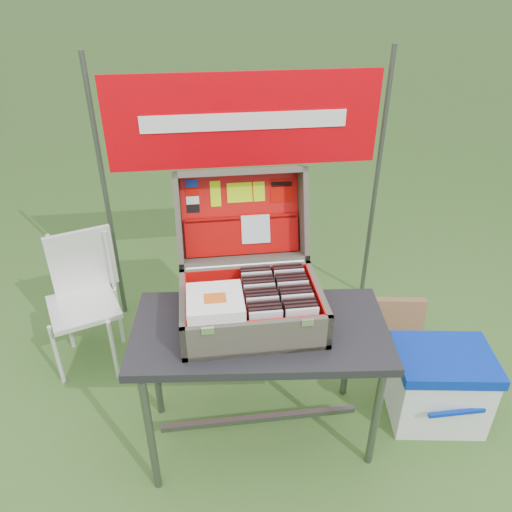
{
  "coord_description": "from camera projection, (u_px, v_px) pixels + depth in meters",
  "views": [
    {
      "loc": [
        -0.3,
        -1.76,
        2.12
      ],
      "look_at": [
        -0.06,
        0.1,
        0.98
      ],
      "focal_mm": 35.0,
      "sensor_mm": 36.0,
      "label": 1
    }
  ],
  "objects": [
    {
      "name": "lid_sticker_cc_d",
      "position": [
        193.0,
        209.0,
        2.39
      ],
      "size": [
        0.06,
        0.01,
        0.04
      ],
      "primitive_type": "cube",
      "rotation": [
        -1.9,
        0.0,
        0.0
      ],
      "color": "black",
      "rests_on": "suitcase_lid_liner"
    },
    {
      "name": "songbook_8",
      "position": [
        215.0,
        298.0,
        2.04
      ],
      "size": [
        0.23,
        0.23,
        0.0
      ],
      "primitive_type": "cube",
      "color": "white",
      "rests_on": "suitcase_base_wall_front"
    },
    {
      "name": "table",
      "position": [
        260.0,
        385.0,
        2.39
      ],
      "size": [
        1.18,
        0.68,
        0.71
      ],
      "primitive_type": null,
      "rotation": [
        0.0,
        0.0,
        -0.1
      ],
      "color": "black",
      "rests_on": "ground"
    },
    {
      "name": "cd_left_2",
      "position": [
        264.0,
        320.0,
        2.08
      ],
      "size": [
        0.14,
        0.01,
        0.16
      ],
      "primitive_type": "cube",
      "color": "black",
      "rests_on": "suitcase_liner_floor"
    },
    {
      "name": "songbook_4",
      "position": [
        215.0,
        302.0,
        2.05
      ],
      "size": [
        0.23,
        0.23,
        0.0
      ],
      "primitive_type": "cube",
      "color": "white",
      "rests_on": "suitcase_base_wall_front"
    },
    {
      "name": "banner_post_right",
      "position": [
        376.0,
        185.0,
        3.22
      ],
      "size": [
        0.03,
        0.03,
        1.7
      ],
      "primitive_type": "cylinder",
      "color": "#59595B",
      "rests_on": "ground"
    },
    {
      "name": "cd_right_12",
      "position": [
        289.0,
        284.0,
        2.3
      ],
      "size": [
        0.14,
        0.01,
        0.16
      ],
      "primitive_type": "cube",
      "color": "silver",
      "rests_on": "suitcase_liner_floor"
    },
    {
      "name": "cooler",
      "position": [
        438.0,
        386.0,
        2.58
      ],
      "size": [
        0.53,
        0.43,
        0.42
      ],
      "primitive_type": null,
      "rotation": [
        0.0,
        0.0,
        -0.15
      ],
      "color": "white",
      "rests_on": "ground"
    },
    {
      "name": "cd_left_4",
      "position": [
        263.0,
        313.0,
        2.12
      ],
      "size": [
        0.14,
        0.01,
        0.16
      ],
      "primitive_type": "cube",
      "color": "silver",
      "rests_on": "suitcase_liner_floor"
    },
    {
      "name": "songbook_1",
      "position": [
        215.0,
        305.0,
        2.06
      ],
      "size": [
        0.23,
        0.23,
        0.0
      ],
      "primitive_type": "cube",
      "color": "white",
      "rests_on": "suitcase_base_wall_front"
    },
    {
      "name": "suitcase_latch_right",
      "position": [
        307.0,
        322.0,
        1.99
      ],
      "size": [
        0.05,
        0.01,
        0.03
      ],
      "primitive_type": "cube",
      "color": "silver",
      "rests_on": "suitcase_base_wall_front"
    },
    {
      "name": "lid_sticker_band_bar",
      "position": [
        281.0,
        184.0,
        2.41
      ],
      "size": [
        0.1,
        0.01,
        0.02
      ],
      "primitive_type": "cube",
      "rotation": [
        -1.9,
        0.0,
        0.0
      ],
      "color": "black",
      "rests_on": "suitcase_lid_liner"
    },
    {
      "name": "suitcase_lid_rim_left",
      "position": [
        179.0,
        220.0,
        2.34
      ],
      "size": [
        0.02,
        0.3,
        0.47
      ],
      "primitive_type": "cube",
      "rotation": [
        -1.9,
        0.0,
        0.0
      ],
      "color": "#5D5647",
      "rests_on": "suitcase_lid_back"
    },
    {
      "name": "table_brace",
      "position": [
        259.0,
        418.0,
        2.51
      ],
      "size": [
        0.98,
        0.03,
        0.03
      ],
      "primitive_type": "cube",
      "color": "#59595B",
      "rests_on": "ground"
    },
    {
      "name": "songbook_graphic",
      "position": [
        215.0,
        298.0,
        2.03
      ],
      "size": [
        0.09,
        0.07,
        0.0
      ],
      "primitive_type": "cube",
      "color": "#D85919",
      "rests_on": "songbook_9"
    },
    {
      "name": "cd_left_1",
      "position": [
        265.0,
        323.0,
        2.06
      ],
      "size": [
        0.14,
        0.01,
        0.16
      ],
      "primitive_type": "cube",
      "color": "black",
      "rests_on": "suitcase_liner_floor"
    },
    {
      "name": "chair_leg_fr",
      "position": [
        114.0,
        350.0,
        2.82
      ],
      "size": [
        0.02,
        0.02,
        0.41
      ],
      "primitive_type": "cylinder",
      "color": "silver",
      "rests_on": "ground"
    },
    {
      "name": "banner",
      "position": [
        244.0,
        121.0,
        2.88
      ],
      "size": [
        1.6,
        0.02,
        0.55
      ],
      "primitive_type": "cube",
      "color": "#CE0009",
      "rests_on": "banner_post_left"
    },
    {
      "name": "suitcase_lid_pocket",
      "position": [
        242.0,
        236.0,
        2.43
      ],
      "size": [
        0.55,
        0.09,
        0.18
      ],
      "primitive_type": "cube",
      "rotation": [
        -1.9,
        0.0,
        0.0
      ],
      "color": "#A10605",
      "rests_on": "suitcase_lid_liner"
    },
    {
      "name": "cd_left_3",
      "position": [
        263.0,
        316.0,
        2.1
      ],
      "size": [
        0.14,
        0.01,
        0.16
      ],
      "primitive_type": "cube",
      "color": "black",
      "rests_on": "suitcase_liner_floor"
    },
    {
      "name": "cd_left_12",
      "position": [
        257.0,
        287.0,
        2.29
      ],
      "size": [
        0.14,
        0.01,
        0.16
      ],
      "primitive_type": "cube",
      "color": "silver",
      "rests_on": "suitcase_liner_floor"
    },
    {
      "name": "cd_right_7",
      "position": [
        294.0,
        300.0,
        2.2
      ],
      "size": [
        0.14,
        0.01,
        0.16
      ],
      "primitive_type": "cube",
      "color": "black",
      "rests_on": "suitcase_liner_floor"
    },
    {
      "name": "suitcase",
      "position": [
        250.0,
        263.0,
        2.14
      ],
      "size": [
        0.62,
        0.6,
        0.56
      ],
      "primitive_type": null,
      "color": "#5D5647",
      "rests_on": "table"
    },
    {
      "name": "suitcase_base_wall_left",
      "position": [
        183.0,
        313.0,
        2.16
      ],
      "size": [
        0.02,
        0.44,
        0.17
      ],
      "primitive_type": "cube",
      "color": "#5D5647",
      "rests_on": "table_top"
    },
    {
      "name": "songbook_5",
      "position": [
        215.0,
        301.0,
        2.05
      ],
      "size": [
        0.23,
        0.23,
        0.0
      ],
      "primitive_type": "cube",
      "color": "white",
      "rests_on": "suitcase_base_wall_front"
    },
    {
      "name": "lid_sticker_cc_b",
      "position": [
        192.0,
        192.0,
        2.37
      ],
      "size": [
        0.06,
        0.01,
        0.04
      ],
      "primitive_type": "cube",
      "rotation": [
        -1.9,
        0.0,
        0.0
      ],
      "color": "#C50700",
      "rests_on": "suitcase_lid_liner"
    },
    {
      "name": "cd_left_8",
      "position": [
        259.0,
        299.0,
        2.21
      ],
      "size": [
        0.14,
        0.01,
        0.16
      ],
      "primitive_type": "cube",
      "color": "silver",
      "rests_on": "suitcase_liner_floor"
    },
    {
      "name": "suitcase_base_bottom",
      "position": [
        251.0,
        320.0,
        2.23
      ],
      "size": [
        0.62,
        0.44,
        0.02
      ],
      "primitive_type": "cube",
      "color": "#5D5647",
      "rests_on": "table_top"
    },
    {
      "name": "cooler_lid",
      "position": [
        445.0,
        359.0,
        2.49
      ],
      "size": [
        0.53,
        0.43,
        0.06
      ],
      "primitive_type": "cube",
      "rotation": [
        0.0,
        0.0,
        -0.15
      ],
      "color": "#062AAD",
      "rests_on": "cooler_body"
    },
    {
      "name": "suitcase_lid_liner",
      "position": [
        241.0,
        214.0,
        2.43
      ],
      "size": [
        0.57,
        0.13,
        0.37
      ],
      "primitive_type": "cube",
      "rotation": [
        -1.9,
        0.0,
        0.0
      ],
      "color": "#DC0103",
      "rests_on": "suitcase_lid_back"
    },
    {
      "name": "table_leg_br",
      "position": [
        348.0,
        348.0,
        2.65
      ],
      "size": [
        0.04,
        0.04,
        0.67
      ],
      "primitive_type": "cylinder",
      "color": "#59595B",
      "rests_on": "ground"
    },
    {
      "name": "suitcase_liner_floor",
      "position": [
        251.0,
        318.0,
        2.22
      ],
      "size": [
        0.57,
        0.39,
        0.01
      ],
      "primitive_type": "cube",
      "color": "#DC0103",
      "rests_on": "suitcase_base_bottom"
    },
    {
      "name": "songbook_0",
      "position": [
        215.0,
        306.0,
        2.06
      ],
      "size": [
        0.23,
        0.23,
        0.0
      ],
      "primitive_type": "cube",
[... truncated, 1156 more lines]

